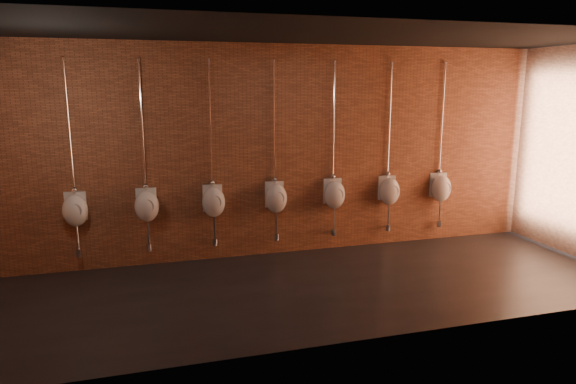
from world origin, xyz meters
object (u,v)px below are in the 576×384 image
(urinal_1, at_px, (147,205))
(urinal_4, at_px, (334,194))
(urinal_2, at_px, (213,201))
(urinal_5, at_px, (389,190))
(urinal_3, at_px, (276,197))
(urinal_6, at_px, (441,187))
(urinal_0, at_px, (75,209))

(urinal_1, bearing_deg, urinal_4, 0.00)
(urinal_1, height_order, urinal_2, same)
(urinal_2, height_order, urinal_5, same)
(urinal_3, distance_m, urinal_6, 2.85)
(urinal_2, bearing_deg, urinal_4, 0.00)
(urinal_2, height_order, urinal_4, same)
(urinal_4, bearing_deg, urinal_5, 0.00)
(urinal_1, bearing_deg, urinal_5, 0.00)
(urinal_2, relative_size, urinal_3, 1.00)
(urinal_1, relative_size, urinal_2, 1.00)
(urinal_2, height_order, urinal_6, same)
(urinal_1, distance_m, urinal_5, 3.80)
(urinal_3, xyz_separation_m, urinal_5, (1.90, 0.00, 0.00))
(urinal_6, bearing_deg, urinal_0, 180.00)
(urinal_0, height_order, urinal_4, same)
(urinal_1, distance_m, urinal_6, 4.75)
(urinal_1, relative_size, urinal_5, 1.00)
(urinal_4, xyz_separation_m, urinal_6, (1.90, 0.00, 0.00))
(urinal_1, xyz_separation_m, urinal_3, (1.90, 0.00, 0.00))
(urinal_0, distance_m, urinal_2, 1.90)
(urinal_1, xyz_separation_m, urinal_5, (3.80, 0.00, 0.00))
(urinal_1, bearing_deg, urinal_6, 0.00)
(urinal_1, height_order, urinal_4, same)
(urinal_1, bearing_deg, urinal_2, 0.00)
(urinal_3, xyz_separation_m, urinal_4, (0.95, 0.00, 0.00))
(urinal_2, relative_size, urinal_4, 1.00)
(urinal_4, bearing_deg, urinal_1, 180.00)
(urinal_3, height_order, urinal_5, same)
(urinal_3, bearing_deg, urinal_1, 180.00)
(urinal_1, xyz_separation_m, urinal_2, (0.95, 0.00, 0.00))
(urinal_2, distance_m, urinal_5, 2.85)
(urinal_3, bearing_deg, urinal_2, 180.00)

